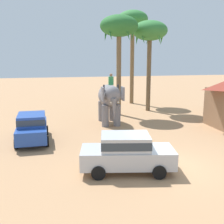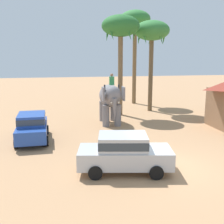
% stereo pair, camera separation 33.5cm
% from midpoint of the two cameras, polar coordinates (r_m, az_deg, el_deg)
% --- Properties ---
extents(ground_plane, '(120.00, 120.00, 0.00)m').
position_cam_midpoint_polar(ground_plane, '(13.13, 11.54, -11.28)').
color(ground_plane, tan).
extents(car_sedan_foreground, '(4.36, 2.48, 1.70)m').
position_cam_midpoint_polar(car_sedan_foreground, '(12.14, 3.36, -8.28)').
color(car_sedan_foreground, '#B7BABF').
rests_on(car_sedan_foreground, ground).
extents(car_parked_far_side, '(1.92, 4.12, 1.70)m').
position_cam_midpoint_polar(car_parked_far_side, '(17.12, -15.87, -2.85)').
color(car_parked_far_side, '#23479E').
rests_on(car_parked_far_side, ground).
extents(elephant_with_mahout, '(1.74, 3.91, 3.88)m').
position_cam_midpoint_polar(elephant_with_mahout, '(20.48, 0.13, 2.90)').
color(elephant_with_mahout, slate).
rests_on(elephant_with_mahout, ground).
extents(palm_tree_behind_elephant, '(3.20, 3.20, 8.51)m').
position_cam_midpoint_polar(palm_tree_behind_elephant, '(23.83, 2.23, 17.01)').
color(palm_tree_behind_elephant, brown).
rests_on(palm_tree_behind_elephant, ground).
extents(palm_tree_near_hut, '(3.20, 3.20, 8.31)m').
position_cam_midpoint_polar(palm_tree_near_hut, '(25.94, 8.73, 16.01)').
color(palm_tree_near_hut, brown).
rests_on(palm_tree_near_hut, ground).
extents(palm_tree_left_of_road, '(3.20, 3.20, 9.87)m').
position_cam_midpoint_polar(palm_tree_left_of_road, '(30.15, 5.20, 18.18)').
color(palm_tree_left_of_road, brown).
rests_on(palm_tree_left_of_road, ground).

